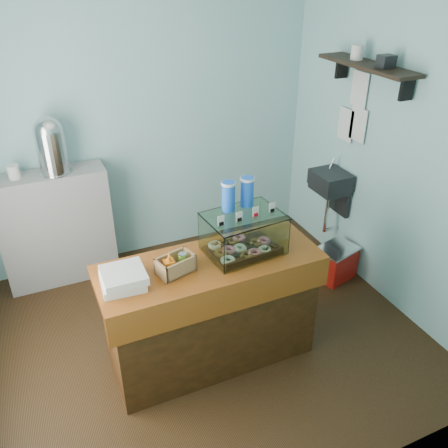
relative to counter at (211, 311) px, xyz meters
name	(u,v)px	position (x,y,z in m)	size (l,w,h in m)	color
ground	(200,335)	(0.00, 0.25, -0.46)	(3.50, 3.50, 0.00)	black
room_shell	(197,140)	(0.03, 0.26, 1.25)	(3.54, 3.04, 2.82)	#84C1C1
counter	(211,311)	(0.00, 0.00, 0.00)	(1.60, 0.60, 0.90)	#45230D
back_shelf	(57,228)	(-0.90, 1.57, 0.09)	(1.00, 0.32, 1.10)	gray
display_case	(242,230)	(0.27, 0.06, 0.60)	(0.57, 0.44, 0.51)	black
condiment_crate	(175,265)	(-0.26, -0.02, 0.50)	(0.28, 0.21, 0.17)	#A17A50
pastry_boxes	(123,278)	(-0.62, -0.02, 0.50)	(0.30, 0.30, 0.11)	silver
coffee_urn	(51,144)	(-0.81, 1.56, 0.91)	(0.27, 0.27, 0.51)	silver
red_cooler	(336,262)	(1.51, 0.48, -0.29)	(0.44, 0.38, 0.33)	#AC140D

